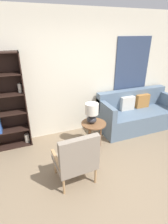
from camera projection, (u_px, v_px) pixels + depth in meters
name	position (u px, v px, depth m)	size (l,w,h in m)	color
ground_plane	(113.00, 192.00, 2.70)	(14.00, 14.00, 0.00)	#847056
wall_back	(73.00, 76.00, 3.85)	(6.40, 0.08, 2.70)	silver
armchair	(77.00, 158.00, 2.65)	(0.65, 0.58, 0.91)	tan
couch	(136.00, 114.00, 4.41)	(1.92, 0.81, 0.92)	slate
side_table	(94.00, 126.00, 3.59)	(0.51, 0.51, 0.55)	brown
table_lamp	(92.00, 112.00, 3.47)	(0.27, 0.27, 0.42)	#2D2D33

